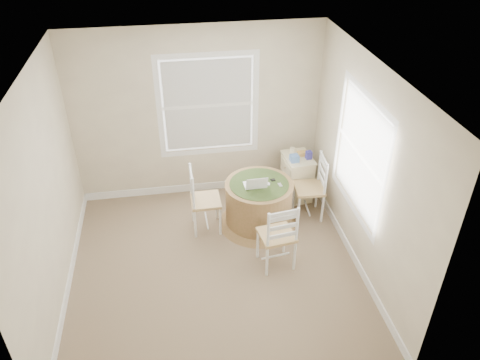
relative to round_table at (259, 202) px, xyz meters
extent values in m
cube|color=#8E785A|center=(-0.72, -0.82, -0.38)|extent=(3.60, 3.60, 0.02)
cube|color=white|center=(-0.72, -0.82, 2.24)|extent=(3.60, 3.60, 0.02)
cube|color=beige|center=(-0.72, 0.99, 0.93)|extent=(3.60, 0.02, 2.60)
cube|color=beige|center=(-0.72, -2.63, 0.93)|extent=(3.60, 0.02, 2.60)
cube|color=beige|center=(-2.53, -0.82, 0.93)|extent=(0.02, 3.60, 2.60)
cube|color=beige|center=(1.09, -0.82, 0.93)|extent=(0.02, 3.60, 2.60)
cube|color=white|center=(-0.72, 0.97, -0.31)|extent=(3.60, 0.02, 0.12)
cube|color=white|center=(-2.51, -0.82, -0.31)|extent=(0.02, 3.60, 0.12)
cube|color=white|center=(1.07, -0.82, -0.31)|extent=(0.02, 3.60, 0.12)
cylinder|color=#936542|center=(0.00, 0.00, 0.00)|extent=(0.93, 0.93, 0.60)
cone|color=#936542|center=(0.00, 0.00, -0.34)|extent=(1.13, 1.13, 0.07)
cylinder|color=#936542|center=(0.00, 0.00, 0.29)|extent=(0.95, 0.95, 0.03)
cylinder|color=#394C21|center=(0.00, 0.00, 0.30)|extent=(0.82, 0.82, 0.01)
cone|color=#394C21|center=(0.00, 0.00, 0.25)|extent=(0.91, 0.91, 0.10)
cube|color=white|center=(-0.07, -0.02, 0.30)|extent=(0.30, 0.21, 0.02)
cube|color=silver|center=(-0.07, -0.02, 0.31)|extent=(0.24, 0.12, 0.00)
cube|color=black|center=(-0.06, -0.14, 0.41)|extent=(0.29, 0.07, 0.19)
ellipsoid|color=white|center=(0.12, -0.02, 0.31)|extent=(0.06, 0.09, 0.03)
cube|color=#B7BABF|center=(0.28, -0.07, 0.30)|extent=(0.06, 0.10, 0.02)
cube|color=black|center=(0.20, 0.05, 0.31)|extent=(0.07, 0.06, 0.02)
cube|color=beige|center=(0.71, 0.57, -0.03)|extent=(0.41, 0.53, 0.68)
cube|color=beige|center=(0.71, 0.57, 0.32)|extent=(0.44, 0.56, 0.02)
cube|color=#BFB68D|center=(0.54, 0.55, -0.23)|extent=(0.05, 0.42, 0.15)
cube|color=#BFB68D|center=(0.54, 0.55, -0.02)|extent=(0.05, 0.42, 0.15)
cube|color=#BFB68D|center=(0.54, 0.55, 0.18)|extent=(0.05, 0.42, 0.15)
cube|color=#547CC0|center=(0.62, 0.47, 0.38)|extent=(0.13, 0.13, 0.10)
cube|color=#E1A74F|center=(0.77, 0.61, 0.36)|extent=(0.16, 0.11, 0.06)
cube|color=#322E8C|center=(0.83, 0.51, 0.39)|extent=(0.09, 0.09, 0.12)
cylinder|color=beige|center=(0.65, 0.69, 0.38)|extent=(0.07, 0.07, 0.09)
camera|label=1|loc=(-1.12, -5.19, 3.84)|focal=35.00mm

